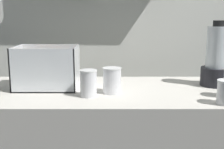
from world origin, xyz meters
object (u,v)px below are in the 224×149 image
blender_pitcher (217,60)px  juice_cup_pomegranate_far_left (89,84)px  carrot_display_bin (47,75)px  juice_cup_carrot_left (113,82)px

blender_pitcher → juice_cup_pomegranate_far_left: blender_pitcher is taller
carrot_display_bin → juice_cup_carrot_left: 0.36m
carrot_display_bin → juice_cup_carrot_left: bearing=-16.9°
juice_cup_pomegranate_far_left → juice_cup_carrot_left: 0.13m
carrot_display_bin → juice_cup_pomegranate_far_left: 0.29m
blender_pitcher → juice_cup_carrot_left: (-0.56, -0.16, -0.08)m
blender_pitcher → juice_cup_pomegranate_far_left: 0.72m
juice_cup_carrot_left → carrot_display_bin: bearing=163.1°
juice_cup_pomegranate_far_left → juice_cup_carrot_left: same height
carrot_display_bin → juice_cup_carrot_left: (0.35, -0.11, -0.01)m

